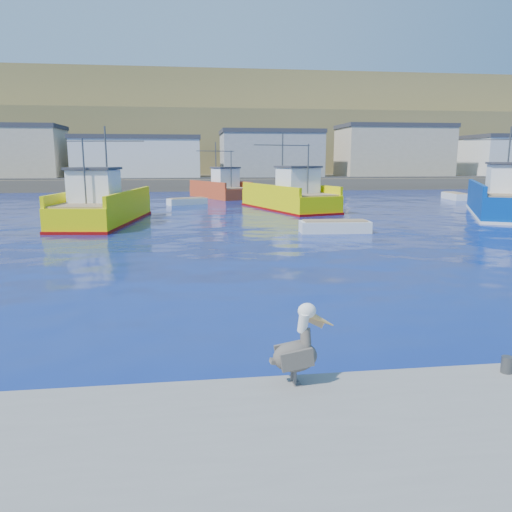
{
  "coord_description": "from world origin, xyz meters",
  "views": [
    {
      "loc": [
        -2.51,
        -11.07,
        4.23
      ],
      "look_at": [
        -0.52,
        4.06,
        1.28
      ],
      "focal_mm": 35.0,
      "sensor_mm": 36.0,
      "label": 1
    }
  ],
  "objects_px": {
    "trawler_yellow_b": "(289,197)",
    "skiff_extra": "(187,202)",
    "pelican": "(298,350)",
    "skiff_mid": "(335,228)",
    "trawler_yellow_a": "(103,207)",
    "trawler_blue": "(508,200)",
    "boat_orange": "(221,188)",
    "skiff_far": "(455,197)"
  },
  "relations": [
    {
      "from": "trawler_blue",
      "to": "pelican",
      "type": "relative_size",
      "value": 10.49
    },
    {
      "from": "trawler_blue",
      "to": "skiff_far",
      "type": "bearing_deg",
      "value": 74.68
    },
    {
      "from": "skiff_mid",
      "to": "skiff_extra",
      "type": "xyz_separation_m",
      "value": [
        -8.71,
        19.75,
        -0.03
      ]
    },
    {
      "from": "skiff_extra",
      "to": "trawler_yellow_a",
      "type": "bearing_deg",
      "value": -112.67
    },
    {
      "from": "trawler_blue",
      "to": "boat_orange",
      "type": "relative_size",
      "value": 1.53
    },
    {
      "from": "boat_orange",
      "to": "skiff_extra",
      "type": "relative_size",
      "value": 2.45
    },
    {
      "from": "boat_orange",
      "to": "skiff_far",
      "type": "distance_m",
      "value": 25.55
    },
    {
      "from": "skiff_mid",
      "to": "pelican",
      "type": "distance_m",
      "value": 21.64
    },
    {
      "from": "trawler_blue",
      "to": "skiff_far",
      "type": "xyz_separation_m",
      "value": [
        4.15,
        15.13,
        -0.89
      ]
    },
    {
      "from": "trawler_yellow_a",
      "to": "trawler_blue",
      "type": "distance_m",
      "value": 30.12
    },
    {
      "from": "skiff_mid",
      "to": "pelican",
      "type": "relative_size",
      "value": 2.98
    },
    {
      "from": "trawler_yellow_b",
      "to": "trawler_blue",
      "type": "bearing_deg",
      "value": -22.24
    },
    {
      "from": "skiff_far",
      "to": "skiff_extra",
      "type": "distance_m",
      "value": 28.8
    },
    {
      "from": "trawler_yellow_b",
      "to": "pelican",
      "type": "bearing_deg",
      "value": -101.07
    },
    {
      "from": "trawler_yellow_a",
      "to": "skiff_mid",
      "type": "bearing_deg",
      "value": -24.08
    },
    {
      "from": "pelican",
      "to": "skiff_extra",
      "type": "bearing_deg",
      "value": 92.86
    },
    {
      "from": "trawler_blue",
      "to": "boat_orange",
      "type": "xyz_separation_m",
      "value": [
        -20.77,
        20.73,
        -0.12
      ]
    },
    {
      "from": "skiff_mid",
      "to": "skiff_far",
      "type": "distance_m",
      "value": 30.02
    },
    {
      "from": "trawler_yellow_b",
      "to": "trawler_blue",
      "type": "relative_size",
      "value": 0.82
    },
    {
      "from": "trawler_yellow_b",
      "to": "trawler_blue",
      "type": "height_order",
      "value": "trawler_blue"
    },
    {
      "from": "skiff_far",
      "to": "skiff_extra",
      "type": "xyz_separation_m",
      "value": [
        -28.67,
        -2.67,
        -0.03
      ]
    },
    {
      "from": "trawler_yellow_a",
      "to": "skiff_mid",
      "type": "xyz_separation_m",
      "value": [
        14.29,
        -6.39,
        -0.77
      ]
    },
    {
      "from": "trawler_yellow_a",
      "to": "skiff_extra",
      "type": "distance_m",
      "value": 14.5
    },
    {
      "from": "skiff_far",
      "to": "pelican",
      "type": "bearing_deg",
      "value": -121.81
    },
    {
      "from": "boat_orange",
      "to": "skiff_mid",
      "type": "xyz_separation_m",
      "value": [
        4.95,
        -28.02,
        -0.78
      ]
    },
    {
      "from": "trawler_yellow_a",
      "to": "skiff_far",
      "type": "relative_size",
      "value": 2.77
    },
    {
      "from": "skiff_far",
      "to": "pelican",
      "type": "xyz_separation_m",
      "value": [
        -26.66,
        -42.98,
        0.81
      ]
    },
    {
      "from": "boat_orange",
      "to": "skiff_extra",
      "type": "xyz_separation_m",
      "value": [
        -3.76,
        -8.27,
        -0.81
      ]
    },
    {
      "from": "trawler_yellow_b",
      "to": "skiff_mid",
      "type": "relative_size",
      "value": 2.89
    },
    {
      "from": "pelican",
      "to": "trawler_blue",
      "type": "bearing_deg",
      "value": 51.05
    },
    {
      "from": "boat_orange",
      "to": "skiff_far",
      "type": "height_order",
      "value": "boat_orange"
    },
    {
      "from": "trawler_yellow_a",
      "to": "skiff_far",
      "type": "distance_m",
      "value": 37.83
    },
    {
      "from": "trawler_yellow_b",
      "to": "pelican",
      "type": "distance_m",
      "value": 34.96
    },
    {
      "from": "skiff_mid",
      "to": "skiff_extra",
      "type": "bearing_deg",
      "value": 113.81
    },
    {
      "from": "pelican",
      "to": "trawler_yellow_b",
      "type": "bearing_deg",
      "value": 78.93
    },
    {
      "from": "trawler_yellow_b",
      "to": "boat_orange",
      "type": "relative_size",
      "value": 1.25
    },
    {
      "from": "trawler_blue",
      "to": "skiff_extra",
      "type": "xyz_separation_m",
      "value": [
        -24.53,
        12.46,
        -0.93
      ]
    },
    {
      "from": "trawler_yellow_b",
      "to": "skiff_extra",
      "type": "height_order",
      "value": "trawler_yellow_b"
    },
    {
      "from": "trawler_yellow_b",
      "to": "skiff_extra",
      "type": "distance_m",
      "value": 10.62
    },
    {
      "from": "trawler_yellow_a",
      "to": "pelican",
      "type": "distance_m",
      "value": 28.0
    },
    {
      "from": "boat_orange",
      "to": "skiff_extra",
      "type": "height_order",
      "value": "boat_orange"
    },
    {
      "from": "skiff_extra",
      "to": "trawler_yellow_b",
      "type": "bearing_deg",
      "value": -34.5
    }
  ]
}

